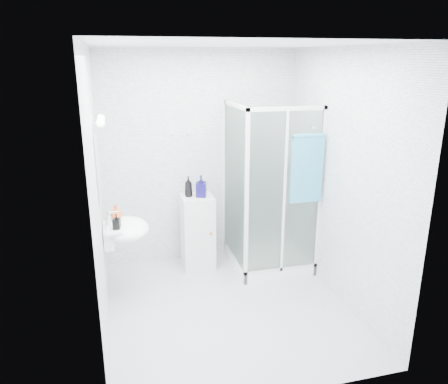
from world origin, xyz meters
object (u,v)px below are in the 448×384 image
object	(u,v)px
shampoo_bottle_b	(201,186)
soap_dispenser_black	(117,222)
wall_basin	(124,230)
hand_towel	(307,167)
storage_cabinet	(198,232)
shower_enclosure	(265,234)
shampoo_bottle_a	(188,187)
soap_dispenser_orange	(116,212)

from	to	relation	value
shampoo_bottle_b	soap_dispenser_black	size ratio (longest dim) A/B	1.62
wall_basin	hand_towel	distance (m)	2.05
storage_cabinet	hand_towel	distance (m)	1.56
shower_enclosure	storage_cabinet	bearing A→B (deg)	162.48
shampoo_bottle_b	soap_dispenser_black	world-z (taller)	shampoo_bottle_b
storage_cabinet	shampoo_bottle_a	world-z (taller)	shampoo_bottle_a
storage_cabinet	soap_dispenser_orange	world-z (taller)	soap_dispenser_orange
shampoo_bottle_a	soap_dispenser_orange	size ratio (longest dim) A/B	1.57
shower_enclosure	wall_basin	bearing A→B (deg)	-169.19
shampoo_bottle_a	soap_dispenser_black	bearing A→B (deg)	-139.79
shampoo_bottle_b	soap_dispenser_orange	bearing A→B (deg)	-158.89
wall_basin	soap_dispenser_orange	distance (m)	0.22
wall_basin	hand_towel	xyz separation A→B (m)	(1.97, -0.09, 0.56)
storage_cabinet	soap_dispenser_black	bearing A→B (deg)	-143.39
shower_enclosure	storage_cabinet	xyz separation A→B (m)	(-0.78, 0.25, 0.01)
shampoo_bottle_b	soap_dispenser_orange	world-z (taller)	shampoo_bottle_b
storage_cabinet	hand_towel	size ratio (longest dim) A/B	1.20
soap_dispenser_orange	shampoo_bottle_a	bearing A→B (deg)	26.58
wall_basin	hand_towel	world-z (taller)	hand_towel
storage_cabinet	soap_dispenser_orange	xyz separation A→B (m)	(-0.94, -0.41, 0.49)
wall_basin	hand_towel	size ratio (longest dim) A/B	0.74
shower_enclosure	hand_towel	size ratio (longest dim) A/B	2.63
shower_enclosure	hand_towel	world-z (taller)	shower_enclosure
shampoo_bottle_b	wall_basin	bearing A→B (deg)	-149.91
shampoo_bottle_a	soap_dispenser_black	xyz separation A→B (m)	(-0.85, -0.72, -0.09)
hand_towel	shampoo_bottle_a	size ratio (longest dim) A/B	3.09
shampoo_bottle_a	soap_dispenser_black	distance (m)	1.11
storage_cabinet	shampoo_bottle_b	world-z (taller)	shampoo_bottle_b
soap_dispenser_orange	soap_dispenser_black	size ratio (longest dim) A/B	0.98
shower_enclosure	shampoo_bottle_b	distance (m)	0.97
shower_enclosure	soap_dispenser_orange	bearing A→B (deg)	-174.58
hand_towel	storage_cabinet	bearing A→B (deg)	149.33
shampoo_bottle_b	soap_dispenser_orange	size ratio (longest dim) A/B	1.64
wall_basin	soap_dispenser_black	size ratio (longest dim) A/B	3.51
wall_basin	soap_dispenser_orange	size ratio (longest dim) A/B	3.57
storage_cabinet	soap_dispenser_orange	size ratio (longest dim) A/B	5.80
wall_basin	shampoo_bottle_a	size ratio (longest dim) A/B	2.27
shower_enclosure	soap_dispenser_black	world-z (taller)	shower_enclosure
shampoo_bottle_b	soap_dispenser_black	bearing A→B (deg)	-145.74
hand_towel	soap_dispenser_orange	distance (m)	2.09
shampoo_bottle_a	soap_dispenser_orange	distance (m)	0.95
soap_dispenser_orange	soap_dispenser_black	bearing A→B (deg)	-90.15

